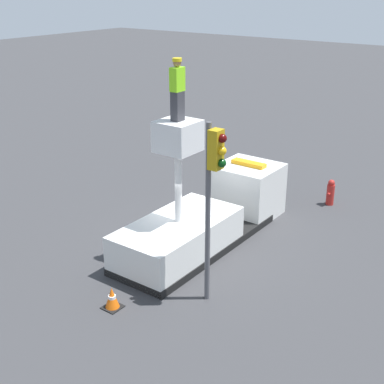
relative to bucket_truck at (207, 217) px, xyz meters
The scene contains 6 objects.
ground_plane 1.00m from the bucket_truck, behind, with size 120.00×120.00×0.00m, color #38383A.
bucket_truck is the anchor object (origin of this frame).
worker 4.69m from the bucket_truck, behind, with size 0.40×0.26×1.75m.
traffic_light_pole 4.50m from the bucket_truck, 143.24° to the right, with size 0.34×0.57×4.94m.
fire_hydrant 5.71m from the bucket_truck, 21.87° to the right, with size 0.54×0.30×1.02m.
traffic_cone_rear 4.80m from the bucket_truck, behind, with size 0.48×0.48×0.61m.
Camera 1 is at (-12.67, -9.08, 8.14)m, focal length 50.00 mm.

